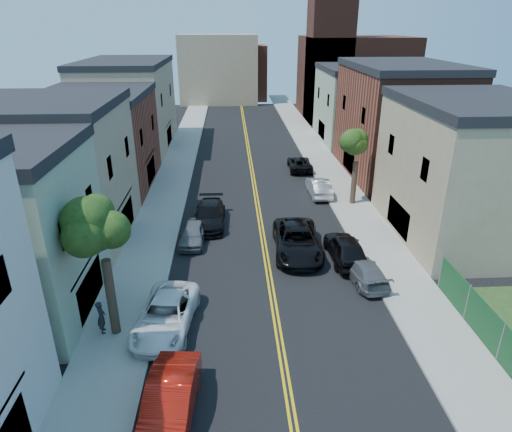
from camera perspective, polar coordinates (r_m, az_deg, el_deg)
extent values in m
cube|color=gray|center=(46.57, -10.35, 5.74)|extent=(3.20, 100.00, 0.15)
cube|color=gray|center=(47.29, 9.11, 6.10)|extent=(3.20, 100.00, 0.15)
cube|color=gray|center=(46.39, -8.20, 5.82)|extent=(0.30, 100.00, 0.15)
cube|color=gray|center=(46.95, 7.01, 6.10)|extent=(0.30, 100.00, 0.15)
cube|color=#998466|center=(32.80, -24.47, 4.54)|extent=(9.00, 10.00, 9.00)
cube|color=brown|center=(42.97, -19.51, 8.73)|extent=(9.00, 12.00, 8.00)
cube|color=#998466|center=(56.12, -15.93, 13.17)|extent=(9.00, 16.00, 9.50)
cube|color=#998466|center=(33.74, 25.49, 4.85)|extent=(9.00, 12.00, 9.00)
cube|color=brown|center=(45.95, 17.63, 11.16)|extent=(9.00, 14.00, 10.00)
cube|color=gray|center=(59.15, 12.89, 13.47)|extent=(9.00, 12.00, 8.50)
cube|color=#4C2319|center=(75.12, 12.37, 16.90)|extent=(16.00, 14.00, 12.00)
cube|color=#4C2319|center=(69.69, 9.39, 20.77)|extent=(6.00, 6.00, 22.00)
cube|color=#998466|center=(86.46, -4.81, 18.14)|extent=(14.00, 8.00, 12.00)
cube|color=brown|center=(90.54, -2.08, 17.81)|extent=(10.00, 8.00, 10.00)
cylinder|color=#3B2C1D|center=(22.37, -17.99, -9.82)|extent=(0.44, 0.44, 3.96)
sphere|color=#19330E|center=(20.41, -19.49, 0.41)|extent=(5.20, 5.20, 5.20)
sphere|color=#19330E|center=(19.55, -18.72, 2.80)|extent=(3.90, 3.90, 3.90)
sphere|color=#19330E|center=(21.21, -20.30, -0.37)|extent=(3.64, 3.64, 3.64)
cylinder|color=#3B2C1D|center=(37.52, 12.39, 4.17)|extent=(0.44, 0.44, 3.52)
sphere|color=#19330E|center=(36.48, 12.90, 9.71)|extent=(4.40, 4.40, 4.40)
sphere|color=#19330E|center=(36.11, 13.85, 10.92)|extent=(3.30, 3.30, 3.30)
sphere|color=#19330E|center=(36.88, 11.99, 9.23)|extent=(3.08, 3.08, 3.08)
imported|color=#AA160B|center=(18.51, -10.98, -22.37)|extent=(2.15, 5.17, 1.66)
imported|color=white|center=(22.94, -11.41, -12.23)|extent=(3.21, 5.80, 1.54)
imported|color=#5A5C62|center=(30.92, -8.04, -2.21)|extent=(1.89, 4.17, 1.39)
imported|color=black|center=(33.41, -5.93, 0.11)|extent=(2.32, 5.50, 1.58)
imported|color=#585960|center=(27.04, 13.62, -6.80)|extent=(2.29, 4.60, 1.28)
imported|color=black|center=(28.88, 11.38, -4.07)|extent=(2.13, 5.02, 1.69)
imported|color=#B1B2B9|center=(39.46, 8.03, 3.69)|extent=(1.68, 4.64, 1.52)
imported|color=black|center=(46.26, 5.61, 6.68)|extent=(2.38, 4.93, 1.35)
imported|color=black|center=(29.29, 5.27, -3.18)|extent=(3.21, 6.49, 1.77)
imported|color=#232229|center=(23.17, -19.14, -12.09)|extent=(0.56, 0.71, 1.71)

